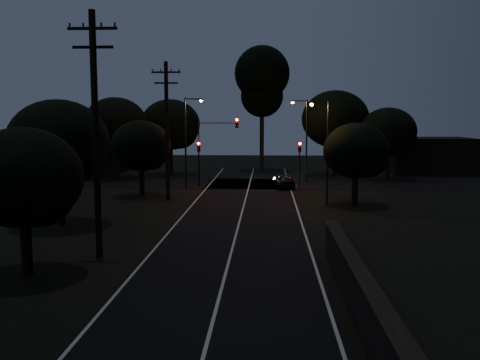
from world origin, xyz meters
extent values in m
cube|color=black|center=(0.00, 22.00, 0.01)|extent=(8.00, 70.00, 0.02)
cube|color=black|center=(0.00, 42.00, 0.01)|extent=(60.00, 8.00, 0.02)
cube|color=beige|center=(0.00, 22.00, 0.03)|extent=(0.12, 70.00, 0.01)
cube|color=beige|center=(-3.75, 22.00, 0.03)|extent=(0.12, 70.00, 0.01)
cube|color=beige|center=(3.75, 22.00, 0.03)|extent=(0.12, 70.00, 0.01)
cube|color=black|center=(4.60, 3.00, 1.55)|extent=(0.55, 26.00, 0.10)
cylinder|color=black|center=(-6.00, 15.00, 5.50)|extent=(0.30, 0.30, 11.00)
cube|color=black|center=(-6.00, 15.00, 10.20)|extent=(2.20, 0.12, 0.12)
cube|color=black|center=(-6.00, 15.00, 9.40)|extent=(1.80, 0.12, 0.12)
cylinder|color=black|center=(-6.00, 32.00, 5.25)|extent=(0.30, 0.30, 10.50)
cube|color=black|center=(-6.00, 32.00, 9.70)|extent=(2.20, 0.12, 0.12)
cube|color=black|center=(-6.00, 32.00, 8.90)|extent=(1.80, 0.12, 0.12)
cylinder|color=black|center=(-8.00, 12.00, 1.11)|extent=(0.44, 0.44, 2.22)
ellipsoid|color=black|center=(-8.00, 12.00, 3.98)|extent=(4.70, 4.70, 4.00)
sphere|color=black|center=(-7.18, 11.53, 3.51)|extent=(2.82, 2.82, 2.82)
cylinder|color=black|center=(-10.50, 22.00, 1.35)|extent=(0.44, 0.44, 2.71)
ellipsoid|color=black|center=(-10.50, 22.00, 4.90)|extent=(5.84, 5.84, 4.97)
sphere|color=black|center=(-9.48, 21.42, 4.31)|extent=(3.51, 3.51, 3.51)
cylinder|color=black|center=(-8.50, 34.00, 1.12)|extent=(0.44, 0.44, 2.25)
ellipsoid|color=black|center=(-8.50, 34.00, 4.05)|extent=(4.80, 4.80, 4.08)
sphere|color=black|center=(-7.66, 33.52, 3.57)|extent=(2.88, 2.88, 2.88)
cylinder|color=black|center=(-9.00, 50.00, 1.53)|extent=(0.44, 0.44, 3.05)
ellipsoid|color=black|center=(-9.00, 50.00, 5.51)|extent=(6.54, 6.54, 5.56)
sphere|color=black|center=(-7.86, 49.35, 4.85)|extent=(3.93, 3.93, 3.93)
cylinder|color=black|center=(-14.00, 46.00, 1.56)|extent=(0.44, 0.44, 3.12)
ellipsoid|color=black|center=(-14.00, 46.00, 5.58)|extent=(6.56, 6.56, 5.58)
sphere|color=black|center=(-12.85, 45.34, 4.92)|extent=(3.94, 3.94, 3.94)
cylinder|color=black|center=(9.00, 50.00, 1.69)|extent=(0.44, 0.44, 3.38)
ellipsoid|color=black|center=(9.00, 50.00, 6.11)|extent=(7.28, 7.28, 6.19)
sphere|color=black|center=(10.27, 49.27, 5.38)|extent=(4.37, 4.37, 4.37)
cylinder|color=black|center=(14.00, 47.00, 1.35)|extent=(0.44, 0.44, 2.70)
ellipsoid|color=black|center=(14.00, 47.00, 4.86)|extent=(5.77, 5.77, 4.90)
sphere|color=black|center=(15.01, 46.42, 4.29)|extent=(3.46, 3.46, 3.46)
cylinder|color=black|center=(8.00, 30.00, 1.10)|extent=(0.44, 0.44, 2.21)
ellipsoid|color=black|center=(8.00, 30.00, 3.96)|extent=(4.68, 4.68, 3.98)
sphere|color=black|center=(8.82, 29.53, 3.49)|extent=(2.81, 2.81, 2.81)
cylinder|color=black|center=(1.00, 55.00, 4.03)|extent=(0.50, 0.50, 8.06)
sphere|color=black|center=(1.00, 55.00, 11.42)|extent=(6.44, 6.44, 6.44)
sphere|color=black|center=(1.00, 55.00, 8.79)|extent=(4.98, 4.98, 4.98)
cube|color=black|center=(-20.00, 52.00, 2.20)|extent=(10.00, 8.00, 4.40)
cube|color=black|center=(20.00, 53.00, 2.00)|extent=(9.00, 7.00, 4.00)
cylinder|color=black|center=(-4.60, 40.00, 1.60)|extent=(0.12, 0.12, 3.20)
cube|color=black|center=(-4.60, 40.00, 3.65)|extent=(0.28, 0.22, 0.90)
sphere|color=#FF0705|center=(-4.60, 39.87, 3.95)|extent=(0.22, 0.22, 0.22)
cylinder|color=black|center=(4.60, 40.00, 1.60)|extent=(0.12, 0.12, 3.20)
cube|color=black|center=(4.60, 40.00, 3.65)|extent=(0.28, 0.22, 0.90)
sphere|color=#FF0705|center=(4.60, 39.87, 3.95)|extent=(0.22, 0.22, 0.22)
cylinder|color=black|center=(-4.60, 40.00, 2.50)|extent=(0.12, 0.12, 5.00)
cube|color=black|center=(-1.10, 40.00, 5.80)|extent=(0.28, 0.22, 0.90)
sphere|color=#FF0705|center=(-1.10, 39.87, 6.10)|extent=(0.22, 0.22, 0.22)
cube|color=black|center=(-2.85, 40.00, 5.80)|extent=(3.50, 0.08, 0.08)
cylinder|color=black|center=(-5.50, 38.00, 4.00)|extent=(0.16, 0.16, 8.00)
cube|color=black|center=(-4.80, 38.00, 7.90)|extent=(1.40, 0.10, 0.10)
cube|color=black|center=(-4.10, 38.00, 7.85)|extent=(0.35, 0.22, 0.12)
sphere|color=orange|center=(-4.10, 38.00, 7.75)|extent=(0.26, 0.26, 0.26)
cylinder|color=black|center=(5.50, 44.00, 4.00)|extent=(0.16, 0.16, 8.00)
cube|color=black|center=(4.80, 44.00, 7.90)|extent=(1.40, 0.10, 0.10)
cube|color=black|center=(4.10, 44.00, 7.85)|extent=(0.35, 0.22, 0.12)
sphere|color=orange|center=(4.10, 44.00, 7.75)|extent=(0.26, 0.26, 0.26)
cylinder|color=black|center=(6.00, 30.00, 3.75)|extent=(0.16, 0.16, 7.50)
cube|color=black|center=(5.40, 30.00, 7.40)|extent=(1.20, 0.10, 0.10)
cube|color=black|center=(4.80, 30.00, 7.35)|extent=(0.35, 0.22, 0.12)
sphere|color=orange|center=(4.80, 30.00, 7.25)|extent=(0.26, 0.26, 0.26)
imported|color=black|center=(3.20, 39.19, 0.64)|extent=(2.03, 3.91, 1.27)
camera|label=1|loc=(1.67, -8.56, 6.37)|focal=40.00mm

